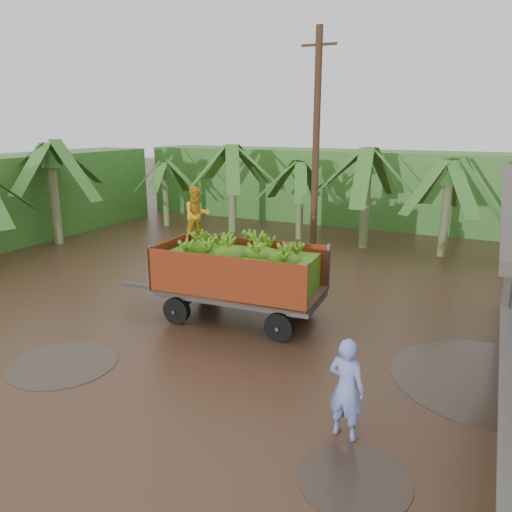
{
  "coord_description": "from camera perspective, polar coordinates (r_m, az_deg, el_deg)",
  "views": [
    {
      "loc": [
        4.52,
        -8.72,
        4.95
      ],
      "look_at": [
        -0.88,
        2.5,
        1.6
      ],
      "focal_mm": 35.0,
      "sensor_mm": 36.0,
      "label": 1
    }
  ],
  "objects": [
    {
      "name": "utility_pole",
      "position": [
        17.55,
        6.86,
        12.01
      ],
      "size": [
        1.2,
        0.24,
        7.98
      ],
      "color": "#47301E",
      "rests_on": "ground"
    },
    {
      "name": "ground",
      "position": [
        11.0,
        -1.55,
        -11.69
      ],
      "size": [
        100.0,
        100.0,
        0.0
      ],
      "primitive_type": "plane",
      "color": "black",
      "rests_on": "ground"
    },
    {
      "name": "banana_trailer",
      "position": [
        12.66,
        -1.93,
        -1.87
      ],
      "size": [
        5.84,
        2.25,
        3.37
      ],
      "rotation": [
        0.0,
        0.0,
        0.06
      ],
      "color": "#A63817",
      "rests_on": "ground"
    },
    {
      "name": "banana_plants",
      "position": [
        18.44,
        -7.64,
        5.36
      ],
      "size": [
        24.35,
        20.49,
        4.32
      ],
      "color": "#2D661E",
      "rests_on": "ground"
    },
    {
      "name": "man_blue",
      "position": [
        8.33,
        10.29,
        -14.65
      ],
      "size": [
        0.69,
        0.51,
        1.71
      ],
      "primitive_type": "imported",
      "rotation": [
        0.0,
        0.0,
        2.96
      ],
      "color": "#788BDC",
      "rests_on": "ground"
    },
    {
      "name": "hedge_north",
      "position": [
        25.76,
        10.93,
        7.77
      ],
      "size": [
        22.0,
        3.0,
        3.6
      ],
      "primitive_type": "cube",
      "color": "#2D661E",
      "rests_on": "ground"
    }
  ]
}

